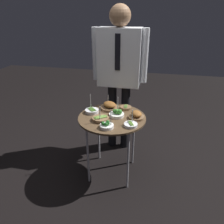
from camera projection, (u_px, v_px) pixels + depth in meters
ground_plane at (112, 171)px, 2.28m from camera, size 8.00×8.00×0.00m
serving_cart at (112, 121)px, 2.03m from camera, size 0.63×0.63×0.63m
bowl_asparagus_mid_left at (101, 119)px, 1.95m from camera, size 0.15×0.15×0.16m
bowl_asparagus_front_right at (131, 125)px, 1.85m from camera, size 0.12×0.12×0.14m
bowl_asparagus_far_rim at (92, 111)px, 2.09m from camera, size 0.13×0.13×0.18m
bowl_asparagus_front_center at (126, 108)px, 2.17m from camera, size 0.11×0.11×0.03m
bowl_roast_front_left at (136, 115)px, 1.98m from camera, size 0.15×0.15×0.07m
bowl_broccoli_center at (117, 114)px, 2.01m from camera, size 0.14×0.14×0.18m
bowl_roast_near_rim at (110, 106)px, 2.16m from camera, size 0.18×0.18×0.13m
bowl_broccoli_mid_right at (107, 125)px, 1.82m from camera, size 0.12×0.12×0.16m
waiter_figure at (119, 65)px, 2.29m from camera, size 0.59×0.22×1.59m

